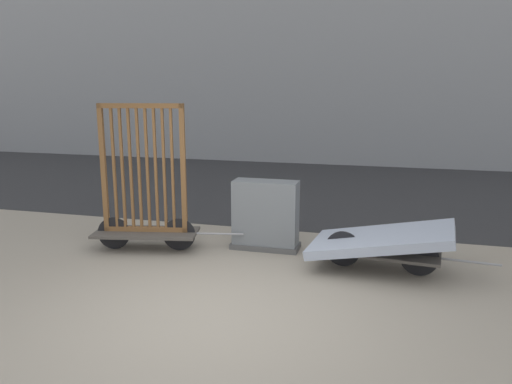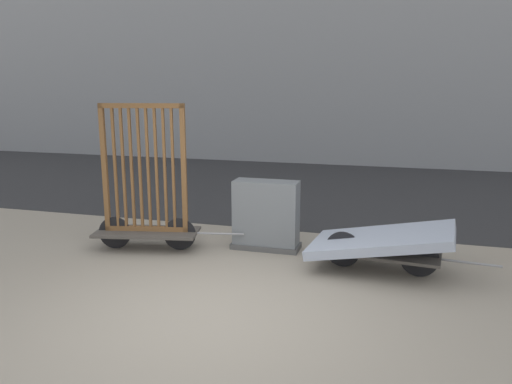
{
  "view_description": "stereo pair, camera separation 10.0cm",
  "coord_description": "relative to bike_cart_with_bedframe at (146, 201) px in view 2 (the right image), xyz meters",
  "views": [
    {
      "loc": [
        1.74,
        -4.65,
        2.41
      ],
      "look_at": [
        0.0,
        1.86,
        0.98
      ],
      "focal_mm": 35.0,
      "sensor_mm": 36.0,
      "label": 1
    },
    {
      "loc": [
        1.84,
        -4.62,
        2.41
      ],
      "look_at": [
        0.0,
        1.86,
        0.98
      ],
      "focal_mm": 35.0,
      "sensor_mm": 36.0,
      "label": 2
    }
  ],
  "objects": [
    {
      "name": "ground_plane",
      "position": [
        1.7,
        -1.86,
        -0.74
      ],
      "size": [
        60.0,
        60.0,
        0.0
      ],
      "primitive_type": "plane",
      "color": "gray"
    },
    {
      "name": "road_strip",
      "position": [
        1.7,
        5.28,
        -0.74
      ],
      "size": [
        56.0,
        7.52,
        0.01
      ],
      "color": "#2D2D30",
      "rests_on": "ground_plane"
    },
    {
      "name": "bike_cart_with_bedframe",
      "position": [
        0.0,
        0.0,
        0.0
      ],
      "size": [
        2.25,
        0.93,
        2.17
      ],
      "rotation": [
        0.0,
        0.0,
        0.2
      ],
      "color": "#4C4742",
      "rests_on": "ground_plane"
    },
    {
      "name": "bike_cart_with_mattress",
      "position": [
        3.41,
        -0.0,
        -0.34
      ],
      "size": [
        2.42,
        1.27,
        0.67
      ],
      "rotation": [
        0.0,
        0.0,
        -0.1
      ],
      "color": "#4C4742",
      "rests_on": "ground_plane"
    },
    {
      "name": "utility_cabinet",
      "position": [
        1.71,
        0.51,
        -0.27
      ],
      "size": [
        1.02,
        0.43,
        1.04
      ],
      "color": "#4C4C4C",
      "rests_on": "ground_plane"
    }
  ]
}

